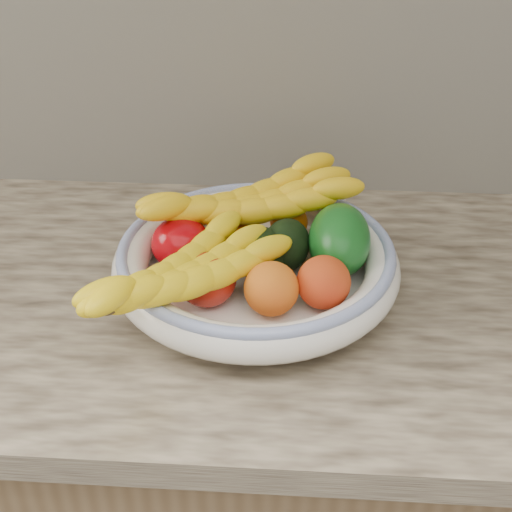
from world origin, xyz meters
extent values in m
cube|color=brown|center=(0.00, 1.68, 0.43)|extent=(2.40, 0.62, 0.86)
cube|color=tan|center=(0.00, 1.68, 0.88)|extent=(2.44, 0.66, 0.04)
cube|color=beige|center=(0.00, 1.99, 1.15)|extent=(2.40, 0.02, 0.50)
cylinder|color=white|center=(0.00, 1.66, 0.91)|extent=(0.13, 0.13, 0.02)
cylinder|color=white|center=(0.00, 1.66, 0.92)|extent=(0.32, 0.32, 0.01)
torus|color=white|center=(0.00, 1.66, 0.95)|extent=(0.39, 0.39, 0.05)
torus|color=#3850A0|center=(0.00, 1.66, 0.97)|extent=(0.37, 0.37, 0.02)
ellipsoid|color=#FF6405|center=(-0.04, 1.74, 0.95)|extent=(0.06, 0.06, 0.05)
ellipsoid|color=orange|center=(0.04, 1.76, 0.95)|extent=(0.07, 0.07, 0.05)
ellipsoid|color=#AF040B|center=(-0.11, 1.68, 0.96)|extent=(0.09, 0.09, 0.07)
ellipsoid|color=#AC1A0F|center=(-0.06, 1.60, 0.96)|extent=(0.09, 0.09, 0.07)
ellipsoid|color=black|center=(0.01, 1.66, 0.96)|extent=(0.07, 0.10, 0.07)
ellipsoid|color=black|center=(0.04, 1.68, 0.96)|extent=(0.08, 0.10, 0.07)
ellipsoid|color=#0E4C14|center=(0.11, 1.68, 0.98)|extent=(0.11, 0.13, 0.11)
ellipsoid|color=orange|center=(0.02, 1.58, 0.97)|extent=(0.07, 0.07, 0.07)
ellipsoid|color=orange|center=(0.09, 1.59, 0.97)|extent=(0.07, 0.07, 0.07)
camera|label=1|loc=(0.05, 0.85, 1.48)|focal=50.00mm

